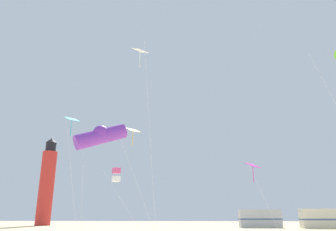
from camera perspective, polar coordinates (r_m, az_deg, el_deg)
name	(u,v)px	position (r m, az deg, el deg)	size (l,w,h in m)	color
kite_diamond_magenta	(253,168)	(23.16, 14.95, -8.97)	(2.15, 2.15, 5.39)	silver
kite_diamond_cyan	(72,123)	(23.71, -16.78, -1.36)	(1.77, 1.77, 8.64)	silver
kite_diamond_gold	(133,134)	(24.25, -6.24, -3.28)	(3.10, 2.79, 8.25)	silver
kite_box_rainbow	(116,175)	(27.82, -9.22, -10.40)	(3.11, 3.11, 5.71)	silver
kite_tube_violet	(101,136)	(15.27, -11.90, -3.54)	(2.50, 1.89, 6.13)	silver
kite_diamond_white	(141,59)	(21.19, -4.84, 10.07)	(1.82, 1.82, 12.42)	silver
lighthouse_distant	(47,183)	(67.80, -20.78, -11.19)	(2.80, 2.80, 16.80)	red
rv_van_silver	(260,218)	(55.17, 16.06, -17.20)	(6.48, 2.45, 2.80)	#B7BABF
rv_van_cream	(323,219)	(55.08, 25.91, -16.19)	(6.49, 2.48, 2.80)	beige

